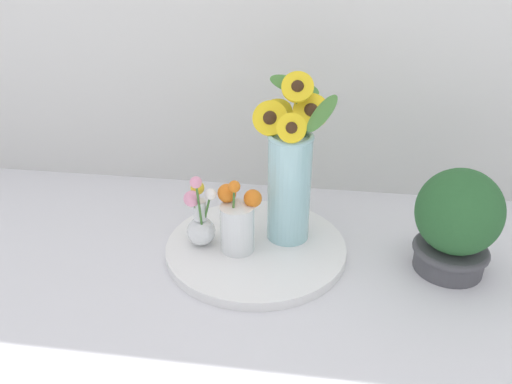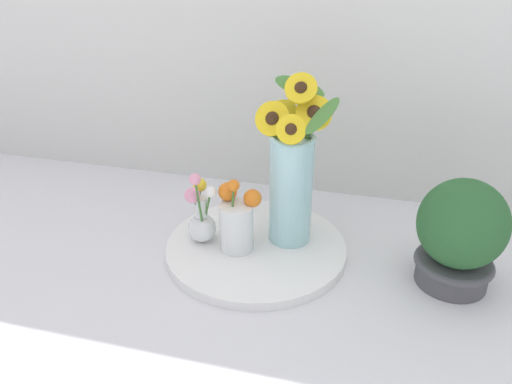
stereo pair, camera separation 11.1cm
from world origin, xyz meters
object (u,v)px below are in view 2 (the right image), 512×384
Objects in this scene: mason_jar_sunflowers at (292,176)px; potted_plant at (460,234)px; serving_tray at (256,248)px; vase_small_center at (237,220)px; vase_bulb_right at (201,216)px.

mason_jar_sunflowers is 1.61× the size of potted_plant.
potted_plant is (0.44, -0.00, 0.11)m from serving_tray.
vase_bulb_right is at bearing 177.06° from vase_small_center.
vase_bulb_right is (-0.09, 0.00, -0.01)m from vase_small_center.
vase_bulb_right is 0.81× the size of potted_plant.
vase_bulb_right is at bearing -161.31° from mason_jar_sunflowers.
serving_tray is at bearing 29.44° from vase_small_center.
vase_bulb_right is (-0.13, -0.02, 0.08)m from serving_tray.
potted_plant is (0.47, 0.02, 0.03)m from vase_small_center.
vase_bulb_right is 0.56m from potted_plant.
mason_jar_sunflowers is (0.07, 0.05, 0.17)m from serving_tray.
serving_tray is at bearing -144.92° from mason_jar_sunflowers.
serving_tray is 1.75× the size of potted_plant.
mason_jar_sunflowers is at bearing 35.08° from serving_tray.
serving_tray is at bearing 7.80° from vase_bulb_right.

